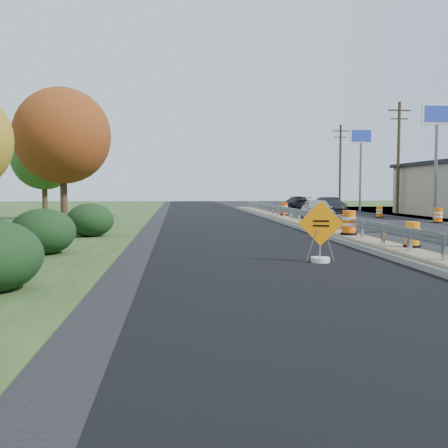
{
  "coord_description": "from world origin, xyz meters",
  "views": [
    {
      "loc": [
        -7.17,
        -16.67,
        2.15
      ],
      "look_at": [
        -5.76,
        -1.95,
        1.1
      ],
      "focal_mm": 40.0,
      "sensor_mm": 36.0,
      "label": 1
    }
  ],
  "objects": [
    {
      "name": "barrel_median_mid",
      "position": [
        -0.02,
        3.43,
        0.71
      ],
      "size": [
        0.69,
        0.69,
        1.01
      ],
      "color": "black",
      "rests_on": "median"
    },
    {
      "name": "car_dark_mid",
      "position": [
        6.5,
        26.69,
        0.7
      ],
      "size": [
        1.88,
        4.36,
        1.4
      ],
      "primitive_type": "imported",
      "rotation": [
        0.0,
        0.0,
        0.1
      ],
      "color": "black",
      "rests_on": "ground"
    },
    {
      "name": "hedge_north",
      "position": [
        -11.0,
        6.0,
        0.76
      ],
      "size": [
        2.09,
        2.09,
        1.52
      ],
      "primitive_type": "ellipsoid",
      "color": "black",
      "rests_on": "ground"
    },
    {
      "name": "hedge_mid",
      "position": [
        -11.5,
        0.0,
        0.76
      ],
      "size": [
        2.09,
        2.09,
        1.52
      ],
      "primitive_type": "ellipsoid",
      "color": "black",
      "rests_on": "ground"
    },
    {
      "name": "car_dark_far",
      "position": [
        5.36,
        34.5,
        0.68
      ],
      "size": [
        2.16,
        4.81,
        1.37
      ],
      "primitive_type": "imported",
      "rotation": [
        0.0,
        0.0,
        3.19
      ],
      "color": "black",
      "rests_on": "ground"
    },
    {
      "name": "ground",
      "position": [
        0.0,
        0.0,
        0.0
      ],
      "size": [
        140.0,
        140.0,
        0.0
      ],
      "primitive_type": "plane",
      "color": "black",
      "rests_on": "ground"
    },
    {
      "name": "pylon_sign_mid",
      "position": [
        10.5,
        16.0,
        6.48
      ],
      "size": [
        2.2,
        0.3,
        7.9
      ],
      "color": "slate",
      "rests_on": "ground"
    },
    {
      "name": "barrel_shoulder_mid",
      "position": [
        7.89,
        19.13,
        0.4
      ],
      "size": [
        0.57,
        0.57,
        0.84
      ],
      "color": "black",
      "rests_on": "ground"
    },
    {
      "name": "tree_near_red",
      "position": [
        -13.0,
        10.0,
        4.86
      ],
      "size": [
        4.95,
        4.95,
        7.35
      ],
      "color": "#473523",
      "rests_on": "ground"
    },
    {
      "name": "caution_sign",
      "position": [
        -3.0,
        -2.61,
        0.46
      ],
      "size": [
        1.26,
        0.54,
        1.8
      ],
      "rotation": [
        0.0,
        0.0,
        -0.29
      ],
      "color": "white",
      "rests_on": "ground"
    },
    {
      "name": "barrel_shoulder_near",
      "position": [
        9.2,
        13.12,
        0.45
      ],
      "size": [
        0.64,
        0.64,
        0.95
      ],
      "color": "black",
      "rests_on": "ground"
    },
    {
      "name": "milled_overlay",
      "position": [
        -4.4,
        10.0,
        0.01
      ],
      "size": [
        7.2,
        120.0,
        0.01
      ],
      "primitive_type": "cube",
      "color": "black",
      "rests_on": "ground"
    },
    {
      "name": "barrel_median_far",
      "position": [
        0.55,
        18.53,
        0.67
      ],
      "size": [
        0.63,
        0.63,
        0.92
      ],
      "color": "black",
      "rests_on": "median"
    },
    {
      "name": "barrel_median_near",
      "position": [
        0.55,
        -1.04,
        0.63
      ],
      "size": [
        0.57,
        0.57,
        0.83
      ],
      "color": "black",
      "rests_on": "median"
    },
    {
      "name": "car_silver",
      "position": [
        1.99,
        15.04,
        0.76
      ],
      "size": [
        2.26,
        4.61,
        1.51
      ],
      "primitive_type": "imported",
      "rotation": [
        0.0,
        0.0,
        -0.11
      ],
      "color": "#ADAEB2",
      "rests_on": "ground"
    },
    {
      "name": "tree_near_back",
      "position": [
        -16.0,
        18.0,
        4.21
      ],
      "size": [
        4.29,
        4.29,
        6.37
      ],
      "color": "#473523",
      "rests_on": "ground"
    },
    {
      "name": "pylon_sign_north",
      "position": [
        10.5,
        30.0,
        6.48
      ],
      "size": [
        2.2,
        0.3,
        7.9
      ],
      "color": "slate",
      "rests_on": "ground"
    },
    {
      "name": "utility_pole_north",
      "position": [
        11.5,
        39.0,
        4.93
      ],
      "size": [
        1.9,
        0.26,
        9.4
      ],
      "color": "#473523",
      "rests_on": "ground"
    },
    {
      "name": "guardrail",
      "position": [
        0.0,
        9.0,
        0.73
      ],
      "size": [
        0.1,
        46.15,
        0.72
      ],
      "color": "silver",
      "rests_on": "median"
    },
    {
      "name": "median",
      "position": [
        0.0,
        8.0,
        0.11
      ],
      "size": [
        1.6,
        55.0,
        0.23
      ],
      "color": "gray",
      "rests_on": "ground"
    },
    {
      "name": "utility_pole_nmid",
      "position": [
        11.5,
        24.0,
        4.93
      ],
      "size": [
        1.9,
        0.26,
        9.4
      ],
      "color": "#473523",
      "rests_on": "ground"
    }
  ]
}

